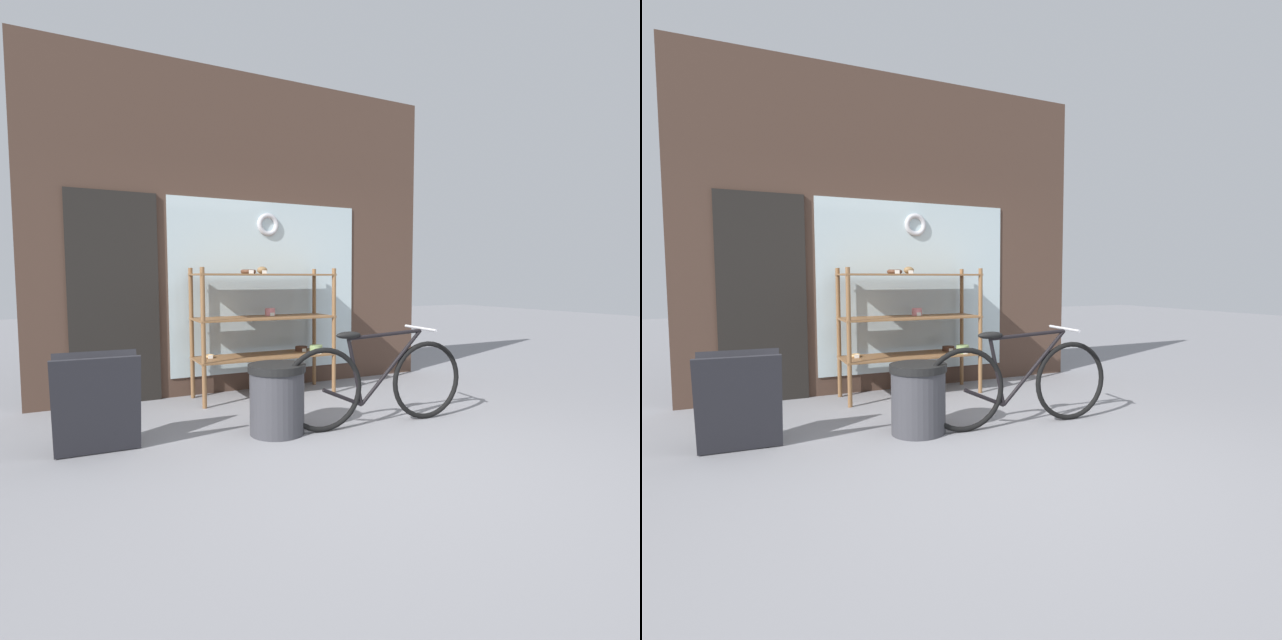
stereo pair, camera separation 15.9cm
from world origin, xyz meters
TOP-DOWN VIEW (x-y plane):
  - ground_plane at (0.00, 0.00)m, footprint 30.00×30.00m
  - storefront_facade at (-0.04, 2.59)m, footprint 4.50×0.13m
  - display_case at (0.03, 2.19)m, footprint 1.47×0.52m
  - bicycle at (0.46, 0.73)m, footprint 1.70×0.46m
  - sandwich_board at (-1.70, 1.07)m, footprint 0.59×0.40m
  - trash_bin at (-0.38, 0.91)m, footprint 0.47×0.47m

SIDE VIEW (x-z plane):
  - ground_plane at x=0.00m, z-range 0.00..0.00m
  - trash_bin at x=-0.38m, z-range 0.03..0.59m
  - sandwich_board at x=-1.70m, z-range 0.01..0.72m
  - bicycle at x=0.46m, z-range -0.04..0.79m
  - display_case at x=0.03m, z-range 0.13..1.50m
  - storefront_facade at x=-0.04m, z-range -0.05..3.41m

